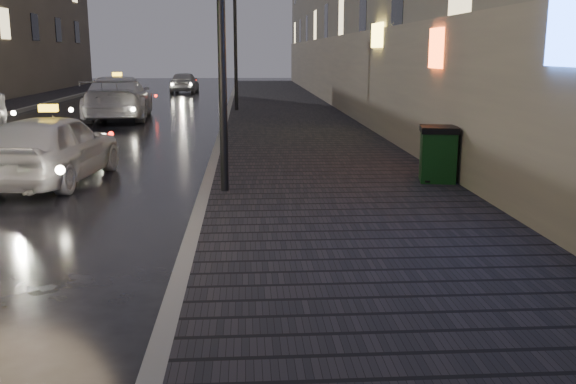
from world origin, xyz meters
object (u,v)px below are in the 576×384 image
at_px(taxi_mid, 118,98).
at_px(taxi_near, 51,147).
at_px(trash_bin, 438,153).
at_px(car_far, 184,82).
at_px(lamp_far, 235,28).

bearing_deg(taxi_mid, taxi_near, 90.24).
xyz_separation_m(trash_bin, car_far, (-7.41, 29.70, -0.02)).
height_order(lamp_far, car_far, lamp_far).
relative_size(trash_bin, taxi_near, 0.25).
bearing_deg(taxi_near, trash_bin, 178.53).
bearing_deg(taxi_near, lamp_far, -96.30).
bearing_deg(lamp_far, taxi_near, -103.45).
bearing_deg(car_far, taxi_mid, 88.35).
bearing_deg(car_far, lamp_far, 105.52).
distance_m(trash_bin, taxi_mid, 15.84).
relative_size(trash_bin, taxi_mid, 0.18).
distance_m(lamp_far, car_far, 14.94).
relative_size(lamp_far, taxi_mid, 0.94).
bearing_deg(lamp_far, taxi_mid, -155.63).
bearing_deg(taxi_mid, trash_bin, 117.51).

